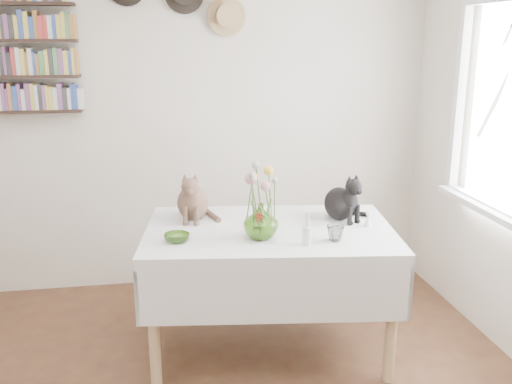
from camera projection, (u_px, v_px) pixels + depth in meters
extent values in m
cube|color=#F0E5D0|center=(168.00, 126.00, 4.31)|extent=(4.04, 0.04, 2.54)
cube|color=white|center=(462.00, 98.00, 3.87)|extent=(0.06, 0.06, 1.20)
cube|color=white|center=(511.00, 220.00, 3.33)|extent=(0.12, 1.50, 0.04)
cube|color=white|center=(270.00, 233.00, 3.43)|extent=(1.59, 1.13, 0.06)
cylinder|color=tan|center=(154.00, 327.00, 3.13)|extent=(0.06, 0.06, 0.73)
cylinder|color=tan|center=(392.00, 322.00, 3.18)|extent=(0.06, 0.06, 0.73)
cylinder|color=tan|center=(169.00, 270.00, 3.89)|extent=(0.06, 0.06, 0.73)
cylinder|color=tan|center=(361.00, 267.00, 3.94)|extent=(0.06, 0.06, 0.73)
imported|color=#7EB243|center=(261.00, 221.00, 3.23)|extent=(0.20, 0.20, 0.21)
imported|color=#7EB243|center=(177.00, 238.00, 3.19)|extent=(0.19, 0.19, 0.04)
imported|color=white|center=(335.00, 233.00, 3.20)|extent=(0.12, 0.12, 0.09)
cylinder|color=white|center=(307.00, 236.00, 3.13)|extent=(0.05, 0.05, 0.10)
cylinder|color=white|center=(307.00, 220.00, 3.11)|extent=(0.02, 0.02, 0.08)
cylinder|color=white|center=(259.00, 234.00, 3.20)|extent=(0.05, 0.05, 0.08)
cone|color=white|center=(368.00, 221.00, 3.45)|extent=(0.05, 0.05, 0.07)
sphere|color=beige|center=(368.00, 214.00, 3.43)|extent=(0.03, 0.03, 0.03)
cylinder|color=#4C7233|center=(255.00, 204.00, 3.21)|extent=(0.01, 0.01, 0.30)
sphere|color=pink|center=(255.00, 178.00, 3.17)|extent=(0.07, 0.07, 0.07)
cylinder|color=#4C7233|center=(269.00, 209.00, 3.20)|extent=(0.01, 0.01, 0.26)
sphere|color=pink|center=(269.00, 186.00, 3.16)|extent=(0.06, 0.06, 0.06)
cylinder|color=#4C7233|center=(270.00, 199.00, 3.24)|extent=(0.01, 0.01, 0.34)
sphere|color=yellow|center=(271.00, 170.00, 3.19)|extent=(0.06, 0.06, 0.06)
cylinder|color=#4C7233|center=(249.00, 202.00, 3.23)|extent=(0.01, 0.01, 0.31)
sphere|color=yellow|center=(249.00, 176.00, 3.19)|extent=(0.05, 0.05, 0.05)
cylinder|color=#4C7233|center=(259.00, 196.00, 3.24)|extent=(0.01, 0.01, 0.37)
sphere|color=#999E93|center=(259.00, 164.00, 3.19)|extent=(0.04, 0.04, 0.04)
cylinder|color=#4C7233|center=(253.00, 204.00, 3.16)|extent=(0.01, 0.01, 0.33)
sphere|color=#999E93|center=(253.00, 175.00, 3.12)|extent=(0.04, 0.04, 0.04)
cylinder|color=#4C7233|center=(274.00, 207.00, 3.18)|extent=(0.01, 0.01, 0.29)
sphere|color=#999E93|center=(275.00, 182.00, 3.14)|extent=(0.04, 0.04, 0.04)
cube|color=black|center=(9.00, 111.00, 3.99)|extent=(1.00, 0.16, 0.02)
cube|color=black|center=(5.00, 77.00, 3.93)|extent=(1.00, 0.16, 0.02)
cube|color=black|center=(1.00, 41.00, 3.87)|extent=(1.00, 0.16, 0.02)
cylinder|color=#A87D59|center=(226.00, 16.00, 4.12)|extent=(0.28, 0.02, 0.28)
cylinder|color=#A87D59|center=(227.00, 16.00, 4.08)|extent=(0.16, 0.08, 0.16)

